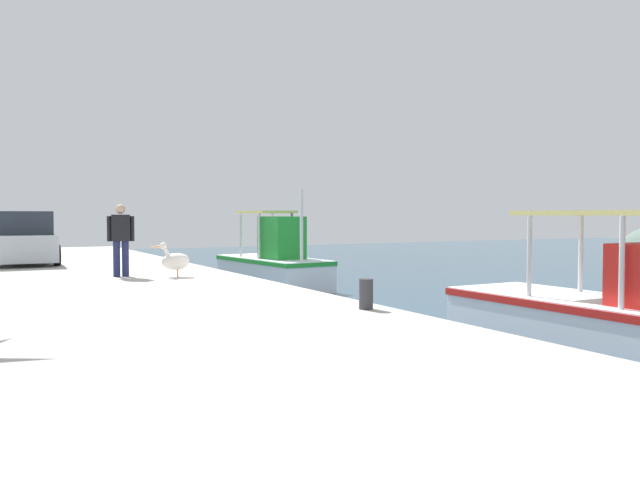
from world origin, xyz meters
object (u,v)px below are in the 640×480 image
object	(u,v)px
parked_car	(22,240)
fisherman_standing	(121,237)
fishing_boat_second	(636,322)
mooring_bollard_nearest	(366,294)
fishing_boat_nearest	(274,264)
pelican	(175,260)

from	to	relation	value
parked_car	fisherman_standing	bearing A→B (deg)	17.73
fishing_boat_second	mooring_bollard_nearest	world-z (taller)	fishing_boat_second
fishing_boat_nearest	fishing_boat_second	distance (m)	12.05
fishing_boat_nearest	fisherman_standing	size ratio (longest dim) A/B	2.78
fishing_boat_second	pelican	xyz separation A→B (m)	(-8.78, -4.58, 0.54)
pelican	parked_car	distance (m)	6.86
fishing_boat_nearest	mooring_bollard_nearest	xyz separation A→B (m)	(9.82, -2.86, 0.31)
fishing_boat_nearest	mooring_bollard_nearest	bearing A→B (deg)	-16.25
fisherman_standing	parked_car	bearing A→B (deg)	-162.27
fishing_boat_second	parked_car	xyz separation A→B (m)	(-14.99, -7.47, 0.86)
pelican	fisherman_standing	bearing A→B (deg)	-121.10
fishing_boat_nearest	parked_car	bearing A→B (deg)	-113.18
fishing_boat_nearest	parked_car	xyz separation A→B (m)	(-2.96, -6.91, 0.79)
fishing_boat_nearest	fisherman_standing	world-z (taller)	fishing_boat_nearest
fishing_boat_second	fishing_boat_nearest	bearing A→B (deg)	-177.34
fisherman_standing	mooring_bollard_nearest	distance (m)	7.62
fisherman_standing	pelican	bearing A→B (deg)	58.90
fishing_boat_second	parked_car	world-z (taller)	fishing_boat_second
fishing_boat_nearest	fisherman_standing	distance (m)	5.84
pelican	parked_car	world-z (taller)	parked_car
fishing_boat_second	fisherman_standing	size ratio (longest dim) A/B	3.74
fishing_boat_nearest	pelican	xyz separation A→B (m)	(3.26, -4.02, 0.47)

